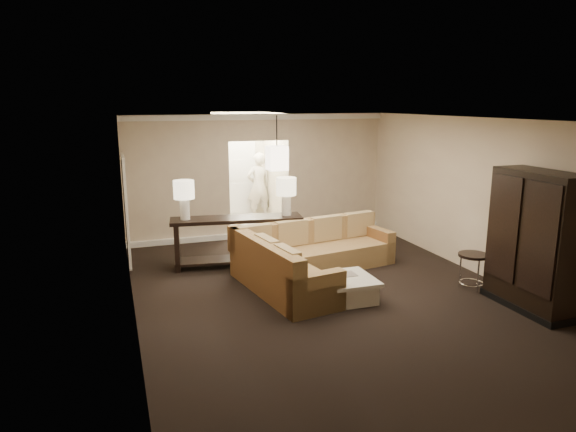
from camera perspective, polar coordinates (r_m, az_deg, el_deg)
name	(u,v)px	position (r m, az deg, el deg)	size (l,w,h in m)	color
ground	(329,296)	(8.42, 4.54, -8.80)	(8.00, 8.00, 0.00)	black
wall_back	(259,176)	(11.73, -3.19, 4.43)	(6.00, 0.04, 2.80)	beige
wall_front	(522,306)	(4.79, 24.57, -9.03)	(6.00, 0.04, 2.80)	beige
wall_left	(130,226)	(7.36, -17.19, -1.08)	(0.04, 8.00, 2.80)	beige
wall_right	(488,199)	(9.61, 21.32, 1.74)	(0.04, 8.00, 2.80)	beige
ceiling	(332,120)	(7.85, 4.90, 10.59)	(6.00, 8.00, 0.02)	silver
crown_molding	(259,117)	(11.57, -3.21, 10.93)	(6.00, 0.10, 0.12)	white
baseboard	(261,234)	(11.95, -3.05, -1.98)	(6.00, 0.10, 0.12)	white
side_door	(126,211)	(10.17, -17.53, 0.57)	(0.05, 0.90, 2.10)	white
foyer	(245,173)	(13.03, -4.82, 4.78)	(1.44, 2.02, 2.80)	silver
sectional_sofa	(308,258)	(9.11, 2.21, -4.68)	(3.17, 2.80, 0.91)	brown
coffee_table	(345,288)	(8.24, 6.32, -7.97)	(0.92, 0.92, 0.38)	white
console_table	(237,237)	(9.75, -5.68, -2.34)	(2.51, 0.90, 0.95)	black
armoire	(535,244)	(8.44, 25.73, -2.84)	(0.62, 1.46, 2.10)	black
drink_table	(473,264)	(9.06, 19.85, -5.04)	(0.49, 0.49, 0.61)	black
table_lamp_left	(184,194)	(9.52, -11.48, 2.45)	(0.38, 0.38, 0.72)	white
table_lamp_right	(286,190)	(9.69, -0.20, 2.88)	(0.38, 0.38, 0.72)	white
pendant_light	(277,158)	(10.43, -1.25, 6.47)	(0.38, 0.38, 1.09)	black
person	(259,183)	(13.43, -3.27, 3.69)	(0.71, 0.48, 1.97)	silver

